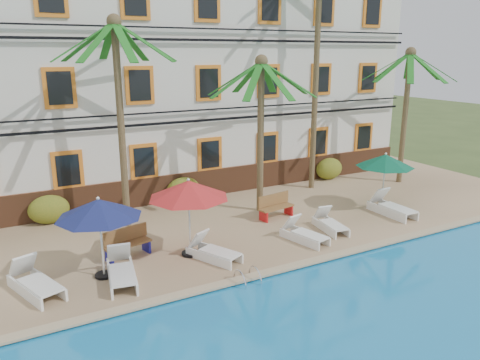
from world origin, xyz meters
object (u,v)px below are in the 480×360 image
pool_ladder (248,280)px  lounger_c (213,251)px  lounger_f (391,207)px  lounger_e (330,223)px  umbrella_blue (99,209)px  umbrella_red (189,190)px  palm_d (317,46)px  lounger_d (304,233)px  palm_e (407,96)px  bench_left (127,242)px  lounger_b (121,271)px  lounger_a (35,282)px  umbrella_green (385,161)px  palm_c (261,111)px  bench_right (275,206)px  palm_b (119,94)px

pool_ladder → lounger_c: bearing=98.1°
lounger_f → lounger_e: bearing=-176.9°
umbrella_blue → umbrella_red: 2.79m
palm_d → lounger_d: size_ratio=5.62×
palm_e → bench_left: bearing=-171.0°
umbrella_blue → lounger_d: bearing=-5.2°
lounger_b → lounger_a: bearing=169.0°
umbrella_green → palm_c: bearing=154.9°
umbrella_blue → bench_right: (7.05, 1.87, -1.59)m
lounger_d → pool_ladder: size_ratio=2.51×
umbrella_blue → bench_right: umbrella_blue is taller
umbrella_green → bench_right: size_ratio=1.51×
lounger_d → lounger_e: bearing=14.5°
lounger_d → pool_ladder: bearing=-152.7°
lounger_a → umbrella_green: bearing=3.6°
umbrella_blue → pool_ladder: bearing=-32.2°
bench_left → pool_ladder: bench_left is taller
lounger_e → umbrella_green: bearing=15.6°
umbrella_blue → bench_right: 7.47m
palm_c → lounger_c: (-3.72, -3.38, -3.79)m
umbrella_red → lounger_f: size_ratio=1.23×
umbrella_red → umbrella_blue: bearing=-175.9°
palm_c → lounger_c: size_ratio=3.24×
umbrella_red → palm_d: bearing=28.5°
bench_left → bench_right: same height
palm_b → pool_ladder: bearing=-73.4°
palm_e → umbrella_red: size_ratio=2.56×
lounger_e → bench_left: size_ratio=1.13×
palm_b → lounger_d: (4.90, -4.38, -4.58)m
umbrella_red → bench_left: 2.62m
lounger_b → lounger_c: bearing=1.2°
umbrella_green → lounger_e: (-3.54, -0.99, -1.73)m
palm_b → bench_left: (-0.77, -2.73, -4.38)m
lounger_d → bench_left: size_ratio=1.19×
lounger_b → lounger_f: 10.95m
lounger_b → lounger_c: size_ratio=1.10×
umbrella_blue → umbrella_red: size_ratio=0.95×
palm_e → umbrella_red: palm_e is taller
lounger_d → palm_c: bearing=84.2°
lounger_a → lounger_e: size_ratio=1.21×
palm_e → umbrella_red: bearing=-166.0°
palm_e → lounger_a: palm_e is taller
palm_c → bench_right: bearing=-86.3°
lounger_b → umbrella_green: bearing=6.5°
lounger_a → bench_right: (8.89, 1.96, 0.16)m
pool_ladder → lounger_e: bearing=23.5°
lounger_b → pool_ladder: size_ratio=2.82×
lounger_b → lounger_f: size_ratio=1.02×
lounger_c → bench_left: bearing=146.8°
lounger_b → lounger_d: size_ratio=1.13×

